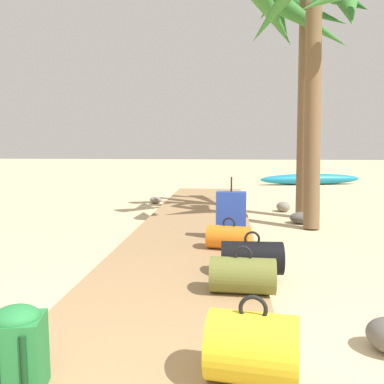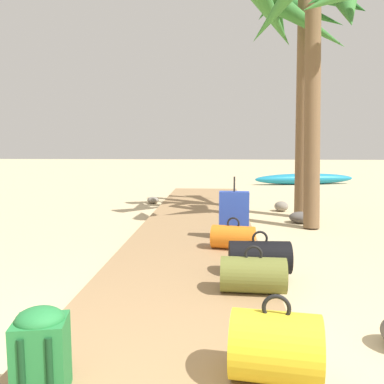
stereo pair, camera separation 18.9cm
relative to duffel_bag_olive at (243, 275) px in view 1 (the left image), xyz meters
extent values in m
plane|color=#D1BA8C|center=(-0.67, 2.06, -0.24)|extent=(60.00, 60.00, 0.00)
cube|color=#9E7A51|center=(-0.67, 3.12, -0.20)|extent=(1.81, 10.64, 0.08)
cylinder|color=olive|center=(0.00, 0.00, 0.00)|extent=(0.60, 0.35, 0.32)
torus|color=black|center=(0.00, 0.00, 0.19)|extent=(0.17, 0.03, 0.16)
cube|color=#237538|center=(-1.26, -1.59, 0.05)|extent=(0.31, 0.29, 0.42)
ellipsoid|color=#237538|center=(-1.26, -1.59, 0.25)|extent=(0.29, 0.27, 0.13)
cylinder|color=#113A1C|center=(-1.17, -1.70, 0.05)|extent=(0.04, 0.04, 0.33)
cylinder|color=gold|center=(0.01, -1.37, 0.03)|extent=(0.55, 0.46, 0.39)
torus|color=black|center=(0.01, -1.37, 0.26)|extent=(0.17, 0.05, 0.16)
cylinder|color=orange|center=(-0.12, 1.52, -0.01)|extent=(0.59, 0.40, 0.30)
torus|color=black|center=(-0.12, 1.52, 0.17)|extent=(0.17, 0.06, 0.16)
cube|color=#2847B7|center=(-0.09, 2.07, 0.17)|extent=(0.42, 0.19, 0.67)
cylinder|color=black|center=(-0.09, 2.07, 0.61)|extent=(0.02, 0.02, 0.21)
cylinder|color=black|center=(0.11, 0.55, 0.01)|extent=(0.64, 0.36, 0.34)
torus|color=black|center=(0.11, 0.55, 0.20)|extent=(0.16, 0.03, 0.16)
cylinder|color=brown|center=(1.25, 3.42, 1.61)|extent=(0.26, 0.68, 3.71)
cone|color=#387A33|center=(1.75, 3.34, 3.26)|extent=(0.51, 1.06, 0.91)
cone|color=#387A33|center=(1.33, 4.14, 3.28)|extent=(1.43, 0.52, 1.11)
cone|color=#387A33|center=(0.62, 3.84, 3.32)|extent=(1.14, 1.45, 0.98)
cone|color=#387A33|center=(0.63, 2.96, 3.28)|extent=(1.17, 1.41, 1.17)
cylinder|color=brown|center=(1.29, 4.39, 1.83)|extent=(0.28, 0.54, 4.16)
cone|color=#236023|center=(2.08, 4.50, 3.77)|extent=(0.57, 1.60, 1.05)
cone|color=#236023|center=(1.51, 5.08, 3.78)|extent=(1.49, 0.78, 0.94)
cone|color=#236023|center=(0.79, 4.68, 3.71)|extent=(0.87, 1.15, 1.00)
ellipsoid|color=teal|center=(2.69, 10.69, -0.05)|extent=(3.60, 1.30, 0.38)
torus|color=black|center=(2.69, 10.69, 0.12)|extent=(0.58, 0.58, 0.05)
ellipsoid|color=#5B5651|center=(1.17, 3.69, -0.14)|extent=(0.45, 0.40, 0.20)
ellipsoid|color=gray|center=(-1.85, 5.89, -0.16)|extent=(0.38, 0.39, 0.16)
ellipsoid|color=gray|center=(1.02, 4.95, -0.14)|extent=(0.31, 0.33, 0.21)
camera|label=1|loc=(-0.14, -3.56, 1.18)|focal=38.05mm
camera|label=2|loc=(-0.33, -3.58, 1.18)|focal=38.05mm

